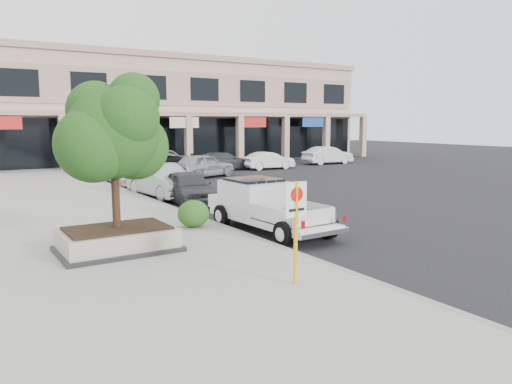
% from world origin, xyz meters
% --- Properties ---
extents(ground, '(120.00, 120.00, 0.00)m').
position_xyz_m(ground, '(0.00, 0.00, 0.00)').
color(ground, black).
rests_on(ground, ground).
extents(sidewalk, '(8.00, 52.00, 0.15)m').
position_xyz_m(sidewalk, '(-5.50, 6.00, 0.07)').
color(sidewalk, gray).
rests_on(sidewalk, ground).
extents(curb, '(0.20, 52.00, 0.15)m').
position_xyz_m(curb, '(-1.55, 6.00, 0.07)').
color(curb, gray).
rests_on(curb, ground).
extents(strip_mall, '(40.55, 12.43, 9.50)m').
position_xyz_m(strip_mall, '(8.00, 33.93, 4.75)').
color(strip_mall, tan).
rests_on(strip_mall, ground).
extents(planter, '(3.20, 2.20, 0.68)m').
position_xyz_m(planter, '(-5.68, 2.07, 0.48)').
color(planter, black).
rests_on(planter, sidewalk).
extents(planter_tree, '(2.90, 2.55, 4.00)m').
position_xyz_m(planter_tree, '(-5.55, 2.23, 3.41)').
color(planter_tree, black).
rests_on(planter_tree, planter).
extents(no_parking_sign, '(0.55, 0.09, 2.30)m').
position_xyz_m(no_parking_sign, '(-3.20, -2.86, 1.63)').
color(no_parking_sign, '#F1B20C').
rests_on(no_parking_sign, sidewalk).
extents(hedge, '(1.10, 0.99, 0.93)m').
position_xyz_m(hedge, '(-2.55, 3.79, 0.62)').
color(hedge, '#164C15').
rests_on(hedge, sidewalk).
extents(pickup_truck, '(2.29, 5.63, 1.75)m').
position_xyz_m(pickup_truck, '(-0.35, 2.32, 0.87)').
color(pickup_truck, silver).
rests_on(pickup_truck, ground).
extents(curb_car_a, '(2.18, 4.54, 1.50)m').
position_xyz_m(curb_car_a, '(-0.23, 9.21, 0.75)').
color(curb_car_a, '#2D2F32').
rests_on(curb_car_a, ground).
extents(curb_car_b, '(2.16, 5.11, 1.64)m').
position_xyz_m(curb_car_b, '(-0.53, 11.64, 0.82)').
color(curb_car_b, '#95989C').
rests_on(curb_car_b, ground).
extents(curb_car_c, '(2.09, 4.71, 1.34)m').
position_xyz_m(curb_car_c, '(-0.36, 17.98, 0.67)').
color(curb_car_c, white).
rests_on(curb_car_c, ground).
extents(curb_car_d, '(3.07, 5.87, 1.58)m').
position_xyz_m(curb_car_d, '(-0.29, 21.92, 0.79)').
color(curb_car_d, black).
rests_on(curb_car_d, ground).
extents(lot_car_a, '(5.11, 3.35, 1.62)m').
position_xyz_m(lot_car_a, '(4.95, 18.25, 0.81)').
color(lot_car_a, '#999AA0').
rests_on(lot_car_a, ground).
extents(lot_car_b, '(4.13, 1.61, 1.34)m').
position_xyz_m(lot_car_b, '(11.87, 20.74, 0.67)').
color(lot_car_b, silver).
rests_on(lot_car_b, ground).
extents(lot_car_c, '(4.93, 2.30, 1.39)m').
position_xyz_m(lot_car_c, '(8.46, 21.89, 0.70)').
color(lot_car_c, '#2E3033').
rests_on(lot_car_c, ground).
extents(lot_car_d, '(6.56, 4.74, 1.66)m').
position_xyz_m(lot_car_d, '(3.75, 22.75, 0.83)').
color(lot_car_d, black).
rests_on(lot_car_d, ground).
extents(lot_car_e, '(4.97, 3.47, 1.57)m').
position_xyz_m(lot_car_e, '(5.51, 26.10, 0.79)').
color(lot_car_e, '#A7A9B0').
rests_on(lot_car_e, ground).
extents(lot_car_f, '(4.62, 1.69, 1.51)m').
position_xyz_m(lot_car_f, '(18.86, 21.91, 0.76)').
color(lot_car_f, silver).
rests_on(lot_car_f, ground).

